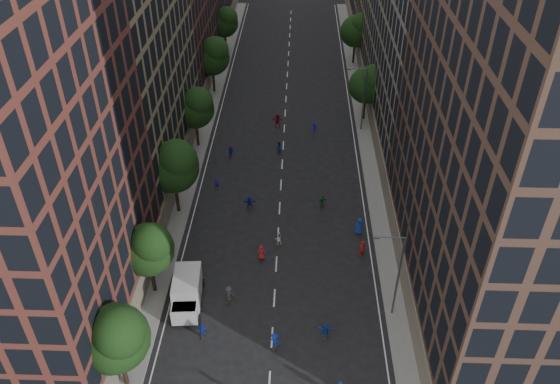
{
  "coord_description": "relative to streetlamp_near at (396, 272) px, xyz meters",
  "views": [
    {
      "loc": [
        1.75,
        -21.25,
        37.76
      ],
      "look_at": [
        0.03,
        27.34,
        2.0
      ],
      "focal_mm": 35.0,
      "sensor_mm": 36.0,
      "label": 1
    }
  ],
  "objects": [
    {
      "name": "bldg_right_a",
      "position": [
        8.63,
        3.0,
        12.83
      ],
      "size": [
        14.0,
        30.0,
        36.0
      ],
      "primitive_type": "cube",
      "color": "#493227",
      "rests_on": "ground"
    },
    {
      "name": "skater_9",
      "position": [
        -14.47,
        1.08,
        -4.35
      ],
      "size": [
        1.15,
        0.8,
        1.64
      ],
      "primitive_type": "imported",
      "rotation": [
        0.0,
        0.0,
        2.95
      ],
      "color": "#3C3C40",
      "rests_on": "ground"
    },
    {
      "name": "skater_13",
      "position": [
        -17.86,
        18.52,
        -4.41
      ],
      "size": [
        0.63,
        0.48,
        1.52
      ],
      "primitive_type": "imported",
      "rotation": [
        0.0,
        0.0,
        2.91
      ],
      "color": "#1D14A5",
      "rests_on": "ground"
    },
    {
      "name": "ground",
      "position": [
        -10.37,
        28.0,
        -5.17
      ],
      "size": [
        240.0,
        240.0,
        0.0
      ],
      "primitive_type": "plane",
      "color": "black",
      "rests_on": "ground"
    },
    {
      "name": "skater_3",
      "position": [
        -10.06,
        -4.11,
        -4.31
      ],
      "size": [
        1.26,
        0.96,
        1.72
      ],
      "primitive_type": "imported",
      "rotation": [
        0.0,
        0.0,
        2.81
      ],
      "color": "#13289A",
      "rests_on": "ground"
    },
    {
      "name": "bldg_right_b",
      "position": [
        8.63,
        32.0,
        11.33
      ],
      "size": [
        14.0,
        28.0,
        33.0
      ],
      "primitive_type": "cube",
      "color": "#6C6559",
      "rests_on": "ground"
    },
    {
      "name": "tree_left_4",
      "position": [
        -21.37,
        43.84,
        0.93
      ],
      "size": [
        5.4,
        5.4,
        9.08
      ],
      "color": "black",
      "rests_on": "ground"
    },
    {
      "name": "tree_left_5",
      "position": [
        -21.39,
        59.86,
        0.51
      ],
      "size": [
        4.8,
        4.8,
        8.33
      ],
      "color": "black",
      "rests_on": "ground"
    },
    {
      "name": "skater_15",
      "position": [
        -6.26,
        31.8,
        -4.38
      ],
      "size": [
        1.08,
        0.69,
        1.58
      ],
      "primitive_type": "imported",
      "rotation": [
        0.0,
        0.0,
        3.24
      ],
      "color": "#1616B5",
      "rests_on": "ground"
    },
    {
      "name": "skater_7",
      "position": [
        -1.87,
        7.51,
        -4.22
      ],
      "size": [
        0.81,
        0.68,
        1.89
      ],
      "primitive_type": "imported",
      "rotation": [
        0.0,
        0.0,
        3.52
      ],
      "color": "maroon",
      "rests_on": "ground"
    },
    {
      "name": "skater_6",
      "position": [
        -11.88,
        6.67,
        -4.31
      ],
      "size": [
        0.91,
        0.67,
        1.71
      ],
      "primitive_type": "imported",
      "rotation": [
        0.0,
        0.0,
        2.98
      ],
      "color": "#A91C1F",
      "rests_on": "ground"
    },
    {
      "name": "skater_8",
      "position": [
        -10.27,
        8.89,
        -4.41
      ],
      "size": [
        0.82,
        0.69,
        1.51
      ],
      "primitive_type": "imported",
      "rotation": [
        0.0,
        0.0,
        3.31
      ],
      "color": "silver",
      "rests_on": "ground"
    },
    {
      "name": "tree_right_a",
      "position": [
        1.02,
        35.85,
        0.46
      ],
      "size": [
        5.0,
        5.0,
        8.39
      ],
      "color": "black",
      "rests_on": "ground"
    },
    {
      "name": "cargo_van",
      "position": [
        -18.18,
        0.49,
        -3.65
      ],
      "size": [
        2.93,
        5.58,
        2.88
      ],
      "rotation": [
        0.0,
        0.0,
        0.07
      ],
      "color": "silver",
      "rests_on": "ground"
    },
    {
      "name": "skater_5",
      "position": [
        -5.82,
        -2.78,
        -4.39
      ],
      "size": [
        1.5,
        0.68,
        1.56
      ],
      "primitive_type": "imported",
      "rotation": [
        0.0,
        0.0,
        2.98
      ],
      "color": "#1541B2",
      "rests_on": "ground"
    },
    {
      "name": "tree_left_0",
      "position": [
        -21.38,
        -8.15,
        0.79
      ],
      "size": [
        5.2,
        5.2,
        8.83
      ],
      "color": "black",
      "rests_on": "ground"
    },
    {
      "name": "skater_16",
      "position": [
        -16.95,
        25.26,
        -4.35
      ],
      "size": [
        0.98,
        0.45,
        1.63
      ],
      "primitive_type": "imported",
      "rotation": [
        0.0,
        0.0,
        3.2
      ],
      "color": "#1418A3",
      "rests_on": "ground"
    },
    {
      "name": "tree_left_1",
      "position": [
        -21.39,
        1.86,
        0.38
      ],
      "size": [
        4.8,
        4.8,
        8.21
      ],
      "color": "black",
      "rests_on": "ground"
    },
    {
      "name": "skater_11",
      "position": [
        -13.72,
        14.85,
        -4.39
      ],
      "size": [
        1.48,
        0.57,
        1.56
      ],
      "primitive_type": "imported",
      "rotation": [
        0.0,
        0.0,
        3.22
      ],
      "color": "#1321A2",
      "rests_on": "ground"
    },
    {
      "name": "skater_14",
      "position": [
        -10.93,
        26.59,
        -4.36
      ],
      "size": [
        0.96,
        0.87,
        1.62
      ],
      "primitive_type": "imported",
      "rotation": [
        0.0,
        0.0,
        3.53
      ],
      "color": "#122E96",
      "rests_on": "ground"
    },
    {
      "name": "streetlamp_near",
      "position": [
        0.0,
        0.0,
        0.0
      ],
      "size": [
        2.64,
        0.22,
        9.06
      ],
      "color": "#595B60",
      "rests_on": "ground"
    },
    {
      "name": "sidewalk_right",
      "position": [
        1.63,
        35.5,
        -5.09
      ],
      "size": [
        4.0,
        105.0,
        0.15
      ],
      "primitive_type": "cube",
      "color": "slate",
      "rests_on": "ground"
    },
    {
      "name": "tree_left_2",
      "position": [
        -21.36,
        13.83,
        1.19
      ],
      "size": [
        5.6,
        5.6,
        9.45
      ],
      "color": "black",
      "rests_on": "ground"
    },
    {
      "name": "skater_12",
      "position": [
        -1.87,
        10.92,
        -4.2
      ],
      "size": [
        1.02,
        0.74,
        1.94
      ],
      "primitive_type": "imported",
      "rotation": [
        0.0,
        0.0,
        3.01
      ],
      "color": "#132FA1",
      "rests_on": "ground"
    },
    {
      "name": "sidewalk_left",
      "position": [
        -22.37,
        35.5,
        -5.09
      ],
      "size": [
        4.0,
        105.0,
        0.15
      ],
      "primitive_type": "cube",
      "color": "slate",
      "rests_on": "ground"
    },
    {
      "name": "skater_17",
      "position": [
        -11.34,
        33.49,
        -4.21
      ],
      "size": [
        1.86,
        0.91,
        1.92
      ],
      "primitive_type": "imported",
      "rotation": [
        0.0,
        0.0,
        3.34
      ],
      "color": "maroon",
      "rests_on": "ground"
    },
    {
      "name": "skater_10",
      "position": [
        -5.58,
        15.15,
        -4.29
      ],
      "size": [
        1.11,
        0.73,
        1.75
      ],
      "primitive_type": "imported",
      "rotation": [
        0.0,
        0.0,
        3.46
      ],
      "color": "#1C6023",
      "rests_on": "ground"
    },
    {
      "name": "tree_right_b",
      "position": [
        1.02,
        55.85,
        0.79
      ],
      "size": [
        5.2,
        5.2,
        8.83
      ],
      "color": "black",
      "rests_on": "ground"
    },
    {
      "name": "streetlamp_far",
      "position": [
        0.0,
        33.0,
        0.0
      ],
      "size": [
        2.64,
        0.22,
        9.06
      ],
      "color": "#595B60",
      "rests_on": "ground"
    },
    {
      "name": "bldg_left_a",
      "position": [
        -29.37,
        -1.0,
        9.83
      ],
      "size": [
        14.0,
        22.0,
        30.0
      ],
      "primitive_type": "cube",
      "color": "brown",
      "rests_on": "ground"
    },
    {
      "name": "skater_4",
      "position": [
        -16.29,
        -3.17,
        -4.37
      ],
      "size": [
        0.98,
        0.49,
        1.6
      ],
      "primitive_type": "imported",
      "rotation": [
        0.0,
        0.0,
        3.24
      ],
      "color": "#13309C",
      "rests_on": "ground"
    },
    {
      "name": "bldg_left_b",
      "position": [
        -29.37,
        23.0,
        11.83
      ],
      "size": [
        14.0,
        26.0,
        34.0
      ],
      "primitive_type": "cube",
      "color": "#7E6F52",
      "rests_on": "ground"
    },
    {
      "name": "tree_left_3",
      "position": [
        -21.38,
        27.85,
        0.65
      ],
      "size": [
        5.0,
        5.0,
        8.58
      ],
      "color": "black",
      "rests_on": "ground"
    }
  ]
}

